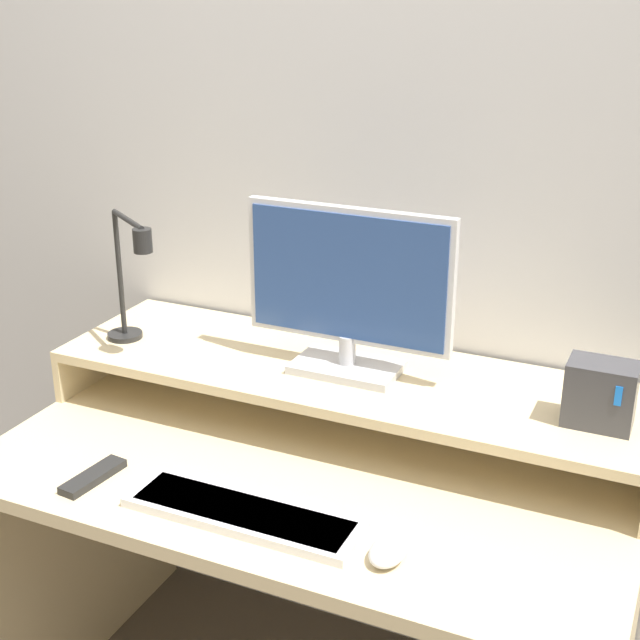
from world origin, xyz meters
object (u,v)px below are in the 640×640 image
(desk_lamp, at_px, (130,280))
(keyboard, at_px, (243,513))
(router_dock, at_px, (600,394))
(remote_control, at_px, (93,477))
(mouse, at_px, (388,552))
(monitor, at_px, (348,289))

(desk_lamp, distance_m, keyboard, 0.63)
(desk_lamp, distance_m, router_dock, 1.01)
(router_dock, bearing_deg, desk_lamp, -176.76)
(desk_lamp, relative_size, remote_control, 2.06)
(desk_lamp, xyz_separation_m, keyboard, (0.46, -0.33, -0.28))
(router_dock, distance_m, keyboard, 0.70)
(remote_control, bearing_deg, keyboard, 1.35)
(desk_lamp, height_order, remote_control, desk_lamp)
(router_dock, xyz_separation_m, remote_control, (-0.88, -0.40, -0.18))
(router_dock, height_order, keyboard, router_dock)
(router_dock, height_order, remote_control, router_dock)
(keyboard, relative_size, mouse, 5.01)
(router_dock, xyz_separation_m, mouse, (-0.27, -0.39, -0.17))
(monitor, height_order, keyboard, monitor)
(monitor, height_order, mouse, monitor)
(desk_lamp, height_order, router_dock, desk_lamp)
(monitor, xyz_separation_m, desk_lamp, (-0.48, -0.08, -0.02))
(router_dock, relative_size, mouse, 1.43)
(remote_control, bearing_deg, monitor, 50.06)
(mouse, distance_m, remote_control, 0.61)
(remote_control, bearing_deg, router_dock, 24.35)
(keyboard, bearing_deg, desk_lamp, 144.10)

